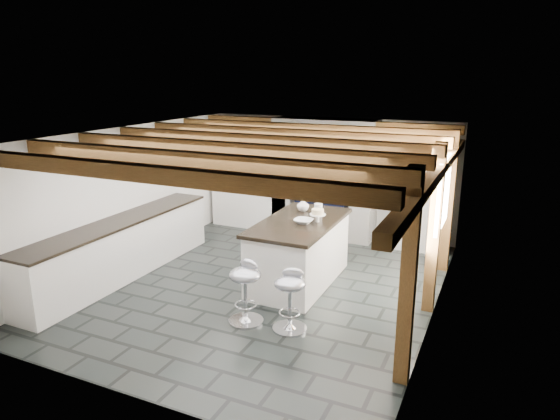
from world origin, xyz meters
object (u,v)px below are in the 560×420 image
at_px(bar_stool_near, 290,293).
at_px(bar_stool_far, 246,285).
at_px(kitchen_island, 299,251).
at_px(range_cooker, 323,213).

xyz_separation_m(bar_stool_near, bar_stool_far, (-0.59, -0.05, 0.02)).
bearing_deg(kitchen_island, bar_stool_far, -95.27).
distance_m(range_cooker, bar_stool_near, 3.88).
bearing_deg(range_cooker, bar_stool_near, -76.32).
height_order(range_cooker, bar_stool_near, range_cooker).
bearing_deg(range_cooker, kitchen_island, -78.98).
height_order(kitchen_island, bar_stool_far, kitchen_island).
relative_size(range_cooker, kitchen_island, 0.50).
height_order(range_cooker, kitchen_island, kitchen_island).
height_order(range_cooker, bar_stool_far, range_cooker).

